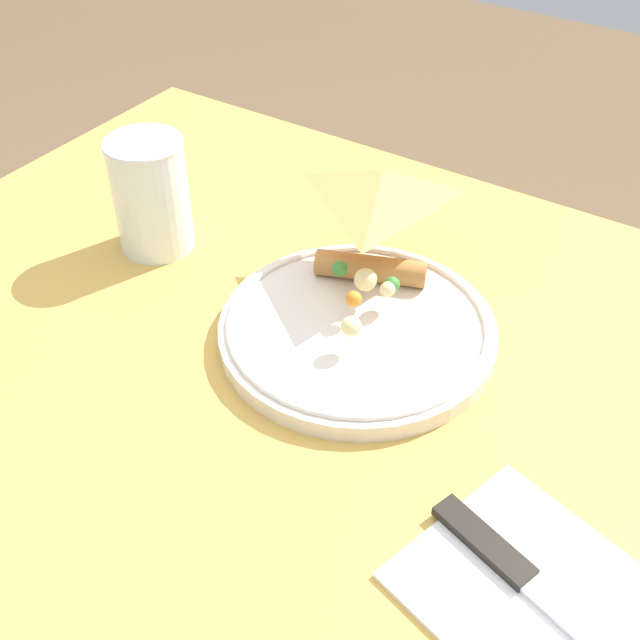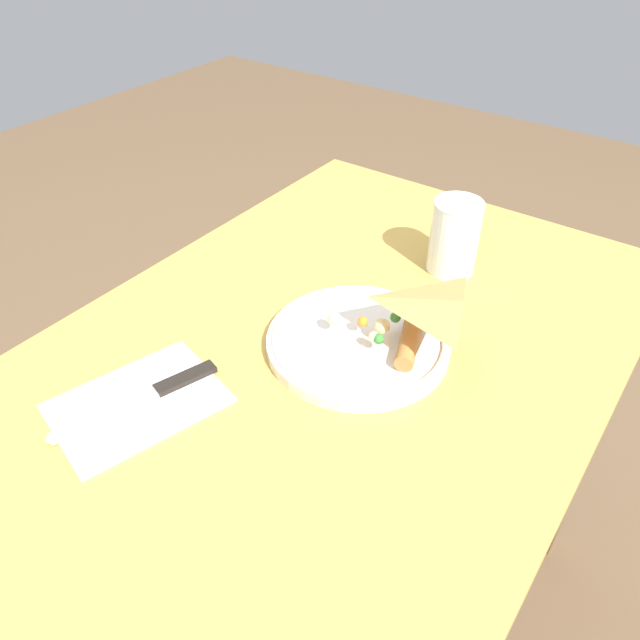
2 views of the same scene
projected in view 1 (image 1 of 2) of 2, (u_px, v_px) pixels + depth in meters
dining_table at (346, 467)px, 0.76m from camera, size 0.98×0.67×0.75m
plate_pizza at (358, 323)px, 0.69m from camera, size 0.24×0.24×0.05m
milk_glass at (151, 197)px, 0.77m from camera, size 0.08×0.08×0.11m
napkin_folded at (559, 614)px, 0.50m from camera, size 0.22×0.18×0.00m
butter_knife at (546, 598)px, 0.50m from camera, size 0.20×0.08×0.01m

